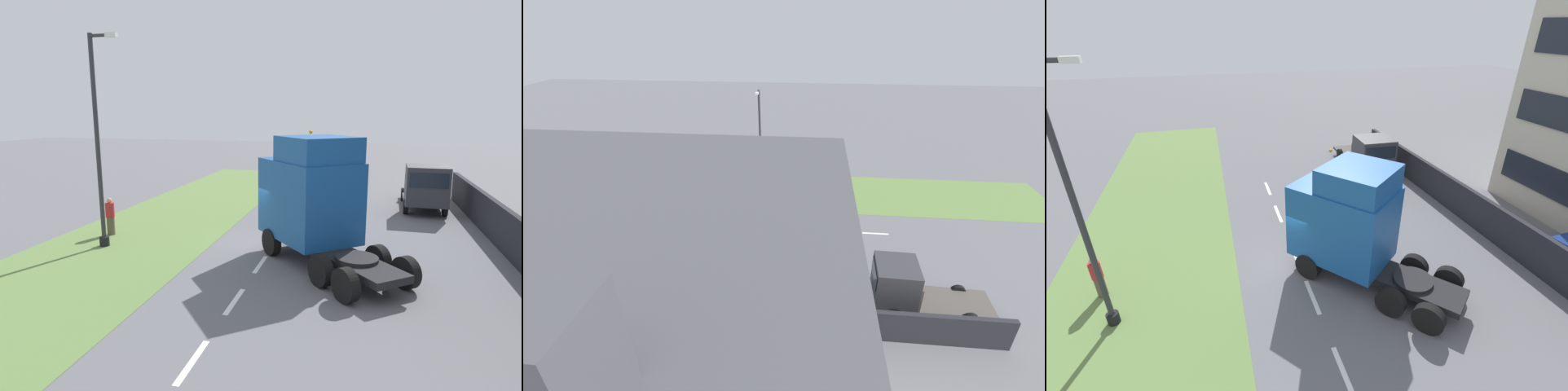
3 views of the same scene
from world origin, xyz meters
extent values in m
plane|color=slate|center=(0.00, 0.00, 0.00)|extent=(120.00, 120.00, 0.00)
cube|color=#607F42|center=(-6.00, 0.00, 0.01)|extent=(7.00, 44.00, 0.01)
cube|color=white|center=(0.00, -8.70, 0.00)|extent=(0.16, 1.80, 0.00)
cube|color=white|center=(0.00, -5.50, 0.00)|extent=(0.16, 1.80, 0.00)
cube|color=white|center=(0.00, -2.30, 0.00)|extent=(0.16, 1.80, 0.00)
cube|color=white|center=(0.00, 0.90, 0.00)|extent=(0.16, 1.80, 0.00)
cube|color=white|center=(0.00, 4.10, 0.00)|extent=(0.16, 1.80, 0.00)
cube|color=white|center=(0.00, 7.30, 0.00)|extent=(0.16, 1.80, 0.00)
cube|color=#232328|center=(9.00, 0.00, 0.85)|extent=(0.25, 24.00, 1.71)
cube|color=black|center=(2.49, -2.18, 0.67)|extent=(5.17, 5.89, 0.24)
cube|color=#195199|center=(1.56, -1.05, 2.24)|extent=(4.19, 4.34, 2.90)
cube|color=black|center=(0.41, 0.35, 1.60)|extent=(1.68, 1.39, 1.63)
cube|color=black|center=(0.41, 0.35, 2.88)|extent=(1.78, 1.47, 0.93)
cube|color=#195199|center=(1.90, -1.47, 4.14)|extent=(3.30, 3.30, 0.90)
sphere|color=orange|center=(1.42, 0.21, 4.66)|extent=(0.14, 0.14, 0.14)
cylinder|color=black|center=(3.41, -3.31, 0.85)|extent=(1.93, 1.93, 0.12)
cylinder|color=black|center=(0.16, -1.15, 0.52)|extent=(0.91, 1.01, 1.04)
cylinder|color=black|center=(1.94, 0.30, 0.52)|extent=(0.91, 1.01, 1.04)
cylinder|color=black|center=(2.32, -3.79, 0.52)|extent=(0.91, 1.01, 1.04)
cylinder|color=black|center=(4.09, -2.34, 0.52)|extent=(0.91, 1.01, 1.04)
cylinder|color=black|center=(3.14, -4.79, 0.52)|extent=(0.91, 1.01, 1.04)
cylinder|color=black|center=(4.92, -3.34, 0.52)|extent=(0.91, 1.01, 1.04)
cube|color=#333338|center=(6.74, 7.15, 1.61)|extent=(2.20, 2.16, 2.05)
cube|color=black|center=(6.70, 6.09, 2.02)|extent=(1.87, 0.11, 0.74)
cube|color=#4C4742|center=(6.85, 10.12, 0.49)|extent=(2.27, 3.94, 0.18)
cube|color=#4C4742|center=(6.78, 8.24, 1.30)|extent=(2.13, 0.18, 1.44)
cylinder|color=black|center=(7.72, 7.11, 0.40)|extent=(0.27, 0.81, 0.80)
cylinder|color=black|center=(5.76, 7.19, 0.40)|extent=(0.27, 0.81, 0.80)
cylinder|color=black|center=(7.85, 10.67, 0.40)|extent=(0.27, 0.81, 0.80)
cylinder|color=black|center=(5.89, 10.75, 0.40)|extent=(0.27, 0.81, 0.80)
cylinder|color=black|center=(-6.73, -1.69, 0.20)|extent=(0.39, 0.39, 0.40)
cylinder|color=#2D2D33|center=(-6.73, -1.69, 4.17)|extent=(0.18, 0.18, 8.33)
cylinder|color=#2D2D33|center=(-6.28, -1.69, 8.23)|extent=(0.90, 0.12, 0.12)
cube|color=silver|center=(-5.83, -1.69, 8.23)|extent=(0.44, 0.20, 0.16)
cylinder|color=brown|center=(-7.39, -0.15, 0.41)|extent=(0.34, 0.34, 0.82)
cylinder|color=#B22626|center=(-7.39, -0.15, 1.14)|extent=(0.39, 0.39, 0.65)
sphere|color=tan|center=(-7.39, -0.15, 1.57)|extent=(0.22, 0.22, 0.22)
camera|label=1|loc=(3.54, -16.87, 5.49)|focal=30.00mm
camera|label=2|loc=(20.75, 2.84, 13.50)|focal=24.00mm
camera|label=3|loc=(-2.80, -11.63, 9.05)|focal=24.00mm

